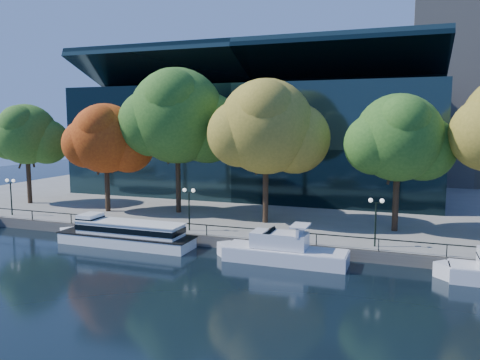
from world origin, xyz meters
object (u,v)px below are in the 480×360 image
at_px(cruiser_near, 280,250).
at_px(lamp_1, 189,199).
at_px(tree_2, 179,118).
at_px(tree_1, 107,140).
at_px(lamp_2, 376,211).
at_px(lamp_0, 11,188).
at_px(tree_3, 268,129).
at_px(tree_0, 27,136).
at_px(tour_boat, 123,233).
at_px(tree_4, 400,140).

distance_m(cruiser_near, lamp_1, 10.96).
xyz_separation_m(tree_2, lamp_1, (4.88, -7.64, -7.68)).
relative_size(tree_1, lamp_2, 3.06).
relative_size(lamp_0, lamp_2, 1.00).
height_order(tree_3, lamp_2, tree_3).
bearing_deg(lamp_0, tree_0, 119.64).
xyz_separation_m(tree_0, lamp_2, (42.45, -6.72, -5.54)).
distance_m(tree_0, tree_2, 20.74).
bearing_deg(tour_boat, lamp_2, 9.12).
bearing_deg(lamp_2, cruiser_near, -152.38).
relative_size(tree_2, tree_4, 1.26).
bearing_deg(lamp_0, tour_boat, -12.00).
height_order(tree_3, tree_4, tree_3).
bearing_deg(lamp_2, tree_2, 160.72).
xyz_separation_m(tree_0, lamp_1, (25.48, -6.72, -5.54)).
bearing_deg(lamp_1, tree_4, 18.96).
height_order(tree_2, lamp_2, tree_2).
distance_m(tree_0, tree_4, 44.00).
relative_size(tree_1, tree_3, 0.85).
bearing_deg(tour_boat, cruiser_near, -0.69).
bearing_deg(tree_3, tour_boat, -139.80).
bearing_deg(tour_boat, tree_3, 40.20).
distance_m(tour_boat, cruiser_near, 14.91).
bearing_deg(lamp_1, tree_1, 156.94).
bearing_deg(lamp_0, tree_3, 11.79).
height_order(tree_0, lamp_0, tree_0).
bearing_deg(lamp_0, lamp_1, 0.00).
distance_m(tour_boat, lamp_0, 17.23).
relative_size(tree_3, tree_4, 1.13).
distance_m(tree_1, tree_3, 18.94).
relative_size(tree_1, tree_2, 0.76).
bearing_deg(tree_2, tree_4, -3.14).
distance_m(tree_4, lamp_1, 20.37).
xyz_separation_m(cruiser_near, lamp_0, (-31.53, 3.71, 2.99)).
relative_size(tour_boat, tree_0, 1.14).
relative_size(tree_0, tree_1, 1.01).
distance_m(tour_boat, tree_4, 26.92).
bearing_deg(tree_1, tree_4, 1.57).
height_order(tree_1, lamp_0, tree_1).
bearing_deg(tree_1, lamp_0, -147.84).
xyz_separation_m(tree_1, lamp_1, (12.92, -5.50, -5.22)).
relative_size(cruiser_near, tree_2, 0.68).
relative_size(tour_boat, lamp_0, 3.52).
bearing_deg(tree_2, lamp_2, -19.28).
height_order(tree_2, tree_4, tree_2).
bearing_deg(tour_boat, tree_0, 153.37).
bearing_deg(tree_4, lamp_0, -171.01).
distance_m(cruiser_near, tree_1, 25.92).
distance_m(tree_2, lamp_1, 11.88).
bearing_deg(tree_2, tree_0, -177.43).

